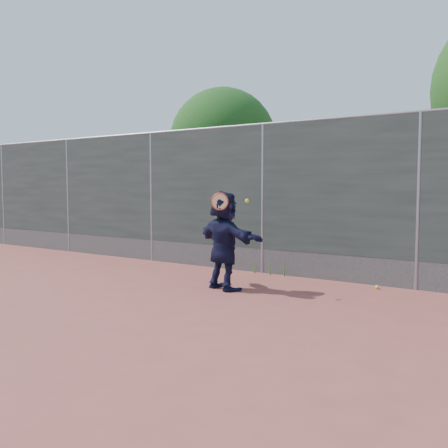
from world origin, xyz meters
The scene contains 7 objects.
ground centered at (0.00, 0.00, 0.00)m, with size 80.00×80.00×0.00m, color #9E4C42.
player centered at (0.27, 1.71, 0.84)m, with size 1.56×0.50×1.68m, color #121432.
ball_ground centered at (2.44, 3.19, 0.03)m, with size 0.07×0.07×0.07m, color #C4E232.
fence centered at (0.00, 3.50, 1.58)m, with size 20.00×0.06×3.03m.
swing_action centered at (0.36, 1.51, 1.49)m, with size 0.68×0.15×0.51m.
tree_left centered at (-2.85, 6.55, 2.94)m, with size 3.15×3.00×4.53m.
weed_clump centered at (0.29, 3.38, 0.13)m, with size 0.68×0.07×0.30m.
Camera 1 is at (4.98, -5.27, 1.76)m, focal length 40.00 mm.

